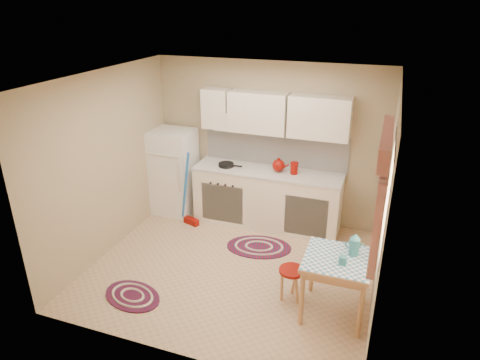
# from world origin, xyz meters

# --- Properties ---
(room_shell) EXTENTS (3.64, 3.60, 2.52)m
(room_shell) POSITION_xyz_m (0.16, 0.24, 1.60)
(room_shell) COLOR tan
(room_shell) RESTS_ON ground
(fridge) EXTENTS (0.65, 0.60, 1.40)m
(fridge) POSITION_xyz_m (-1.47, 1.25, 0.70)
(fridge) COLOR white
(fridge) RESTS_ON ground
(broom) EXTENTS (0.30, 0.21, 1.20)m
(broom) POSITION_xyz_m (-1.03, 0.90, 0.60)
(broom) COLOR blue
(broom) RESTS_ON ground
(base_cabinets) EXTENTS (2.25, 0.60, 0.88)m
(base_cabinets) POSITION_xyz_m (0.09, 1.30, 0.44)
(base_cabinets) COLOR white
(base_cabinets) RESTS_ON ground
(countertop) EXTENTS (2.27, 0.62, 0.04)m
(countertop) POSITION_xyz_m (0.09, 1.30, 0.90)
(countertop) COLOR silver
(countertop) RESTS_ON base_cabinets
(frying_pan) EXTENTS (0.24, 0.24, 0.05)m
(frying_pan) POSITION_xyz_m (-0.56, 1.25, 0.94)
(frying_pan) COLOR black
(frying_pan) RESTS_ON countertop
(red_kettle) EXTENTS (0.21, 0.19, 0.21)m
(red_kettle) POSITION_xyz_m (0.26, 1.30, 1.02)
(red_kettle) COLOR #840B04
(red_kettle) RESTS_ON countertop
(red_canister) EXTENTS (0.12, 0.12, 0.16)m
(red_canister) POSITION_xyz_m (0.50, 1.30, 1.00)
(red_canister) COLOR #840B04
(red_canister) RESTS_ON countertop
(table) EXTENTS (0.72, 0.72, 0.72)m
(table) POSITION_xyz_m (1.39, -0.43, 0.36)
(table) COLOR #E1A770
(table) RESTS_ON ground
(stool) EXTENTS (0.35, 0.35, 0.42)m
(stool) POSITION_xyz_m (0.88, -0.37, 0.21)
(stool) COLOR #840B04
(stool) RESTS_ON ground
(coffee_pot) EXTENTS (0.16, 0.14, 0.28)m
(coffee_pot) POSITION_xyz_m (1.54, -0.31, 0.86)
(coffee_pot) COLOR teal
(coffee_pot) RESTS_ON table
(mug) EXTENTS (0.11, 0.11, 0.10)m
(mug) POSITION_xyz_m (1.45, -0.53, 0.77)
(mug) COLOR teal
(mug) RESTS_ON table
(rug_center) EXTENTS (1.04, 0.79, 0.02)m
(rug_center) POSITION_xyz_m (0.19, 0.60, 0.01)
(rug_center) COLOR maroon
(rug_center) RESTS_ON ground
(rug_left) EXTENTS (0.88, 0.71, 0.02)m
(rug_left) POSITION_xyz_m (-0.92, -0.97, 0.01)
(rug_left) COLOR maroon
(rug_left) RESTS_ON ground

